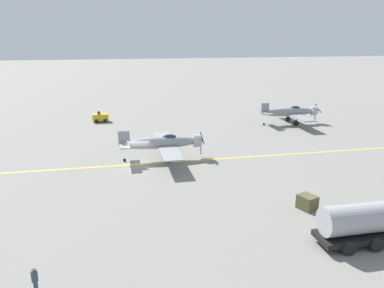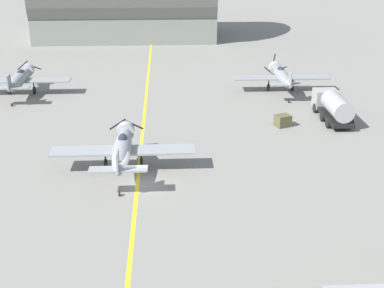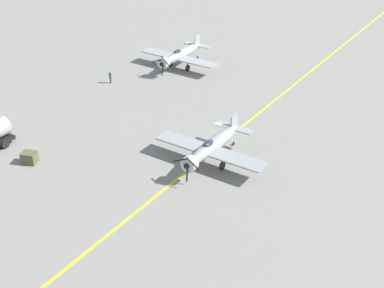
{
  "view_description": "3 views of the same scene",
  "coord_description": "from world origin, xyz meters",
  "px_view_note": "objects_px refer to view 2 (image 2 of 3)",
  "views": [
    {
      "loc": [
        40.61,
        -2.24,
        14.11
      ],
      "look_at": [
        4.21,
        5.28,
        3.29
      ],
      "focal_mm": 35.0,
      "sensor_mm": 36.0,
      "label": 1
    },
    {
      "loc": [
        2.39,
        -38.09,
        18.9
      ],
      "look_at": [
        4.57,
        4.54,
        1.68
      ],
      "focal_mm": 50.0,
      "sensor_mm": 36.0,
      "label": 2
    },
    {
      "loc": [
        -25.25,
        42.89,
        28.77
      ],
      "look_at": [
        -0.18,
        4.92,
        2.88
      ],
      "focal_mm": 50.0,
      "sensor_mm": 36.0,
      "label": 3
    }
  ],
  "objects_px": {
    "airplane_far_left": "(20,79)",
    "airplane_mid_center": "(122,149)",
    "airplane_far_right": "(282,76)",
    "fuel_tanker": "(333,106)",
    "supply_crate_by_tanker": "(283,121)"
  },
  "relations": [
    {
      "from": "airplane_far_left",
      "to": "airplane_mid_center",
      "type": "bearing_deg",
      "value": -76.16
    },
    {
      "from": "airplane_mid_center",
      "to": "airplane_far_right",
      "type": "height_order",
      "value": "airplane_far_right"
    },
    {
      "from": "fuel_tanker",
      "to": "airplane_far_right",
      "type": "bearing_deg",
      "value": 107.28
    },
    {
      "from": "airplane_mid_center",
      "to": "airplane_far_left",
      "type": "distance_m",
      "value": 26.82
    },
    {
      "from": "airplane_far_left",
      "to": "supply_crate_by_tanker",
      "type": "xyz_separation_m",
      "value": [
        29.61,
        -12.76,
        -1.41
      ]
    },
    {
      "from": "airplane_mid_center",
      "to": "supply_crate_by_tanker",
      "type": "bearing_deg",
      "value": 15.48
    },
    {
      "from": "airplane_mid_center",
      "to": "airplane_far_right",
      "type": "distance_m",
      "value": 28.94
    },
    {
      "from": "airplane_mid_center",
      "to": "supply_crate_by_tanker",
      "type": "relative_size",
      "value": 8.26
    },
    {
      "from": "airplane_far_right",
      "to": "supply_crate_by_tanker",
      "type": "xyz_separation_m",
      "value": [
        -2.41,
        -12.52,
        -1.41
      ]
    },
    {
      "from": "supply_crate_by_tanker",
      "to": "airplane_mid_center",
      "type": "bearing_deg",
      "value": -147.05
    },
    {
      "from": "airplane_far_right",
      "to": "airplane_far_left",
      "type": "distance_m",
      "value": 32.02
    },
    {
      "from": "fuel_tanker",
      "to": "supply_crate_by_tanker",
      "type": "distance_m",
      "value": 6.09
    },
    {
      "from": "airplane_far_right",
      "to": "airplane_far_left",
      "type": "height_order",
      "value": "airplane_far_right"
    },
    {
      "from": "airplane_far_right",
      "to": "fuel_tanker",
      "type": "distance_m",
      "value": 11.16
    },
    {
      "from": "fuel_tanker",
      "to": "supply_crate_by_tanker",
      "type": "xyz_separation_m",
      "value": [
        -5.72,
        -1.87,
        -0.9
      ]
    }
  ]
}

